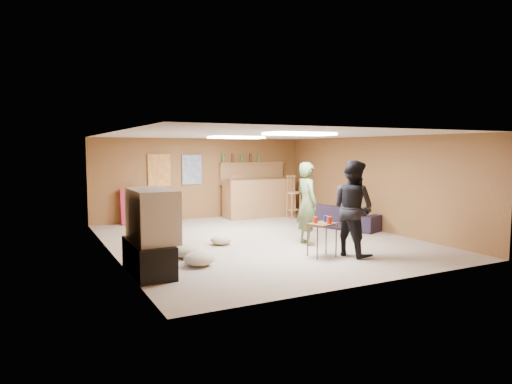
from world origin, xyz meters
name	(u,v)px	position (x,y,z in m)	size (l,w,h in m)	color
ground	(260,240)	(0.00, 0.00, 0.00)	(7.00, 7.00, 0.00)	tan
ceiling	(260,135)	(0.00, 0.00, 2.20)	(6.00, 7.00, 0.02)	silver
wall_back	(202,178)	(0.00, 3.50, 1.10)	(6.00, 0.02, 2.20)	brown
wall_front	(376,207)	(0.00, -3.50, 1.10)	(6.00, 0.02, 2.20)	brown
wall_left	(111,194)	(-3.00, 0.00, 1.10)	(0.02, 7.00, 2.20)	brown
wall_right	(372,183)	(3.00, 0.00, 1.10)	(0.02, 7.00, 2.20)	brown
tv_stand	(148,257)	(-2.72, -1.50, 0.25)	(0.55, 1.30, 0.50)	black
dvd_box	(163,262)	(-2.50, -1.50, 0.15)	(0.35, 0.50, 0.08)	#B2B2B7
tv_body	(152,215)	(-2.65, -1.50, 0.90)	(0.60, 1.10, 0.80)	#B2B2B7
tv_screen	(172,214)	(-2.34, -1.50, 0.90)	(0.02, 0.95, 0.65)	navy
bar_counter	(259,197)	(1.50, 2.95, 0.55)	(2.00, 0.60, 1.10)	#966336
bar_lip	(263,179)	(1.50, 2.70, 1.10)	(2.10, 0.12, 0.05)	#452C16
bar_shelf	(252,163)	(1.50, 3.40, 1.50)	(2.00, 0.18, 0.05)	#966336
bar_backing	(252,174)	(1.50, 3.42, 1.20)	(2.00, 0.14, 0.60)	#966336
poster_left	(159,170)	(-1.20, 3.46, 1.35)	(0.60, 0.03, 0.85)	#BF3F26
poster_right	(192,170)	(-0.30, 3.46, 1.35)	(0.55, 0.03, 0.80)	#334C99
folding_chair_stack	(130,207)	(-2.00, 3.30, 0.45)	(0.50, 0.14, 0.90)	#AA1F38
ceiling_panel_front	(300,134)	(0.00, -1.50, 2.17)	(1.20, 0.60, 0.04)	white
ceiling_panel_back	(236,138)	(0.00, 1.20, 2.17)	(1.20, 0.60, 0.04)	white
person_olive	(307,203)	(0.64, -0.79, 0.83)	(0.60, 0.40, 1.65)	#556238
person_black	(353,208)	(0.84, -1.97, 0.86)	(0.83, 0.65, 1.71)	black
sofa	(343,216)	(2.48, 0.44, 0.28)	(1.90, 0.74, 0.55)	black
tray_table	(322,240)	(0.29, -1.81, 0.30)	(0.46, 0.37, 0.60)	#452C16
cup_red_near	(315,220)	(0.20, -1.74, 0.66)	(0.08, 0.08, 0.11)	red
cup_red_far	(329,220)	(0.38, -1.89, 0.66)	(0.09, 0.09, 0.12)	red
cup_blue	(326,219)	(0.42, -1.73, 0.66)	(0.09, 0.09, 0.12)	#151F93
bar_stool_left	(239,200)	(0.80, 2.82, 0.54)	(0.34, 0.34, 1.08)	#966336
bar_stool_right	(294,197)	(2.20, 2.24, 0.59)	(0.38, 0.38, 1.19)	#966336
cushion_near_tv	(188,251)	(-1.86, -0.79, 0.12)	(0.54, 0.54, 0.24)	tan
cushion_mid	(221,240)	(-0.90, -0.04, 0.09)	(0.42, 0.42, 0.19)	tan
cushion_far	(199,259)	(-1.87, -1.41, 0.12)	(0.51, 0.51, 0.23)	tan
bottle_row	(242,158)	(1.16, 3.38, 1.65)	(1.20, 0.08, 0.26)	#3F7233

